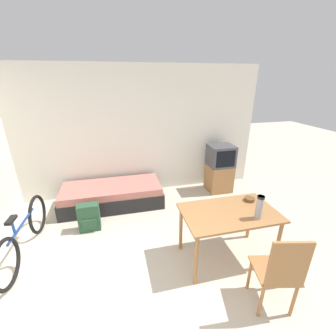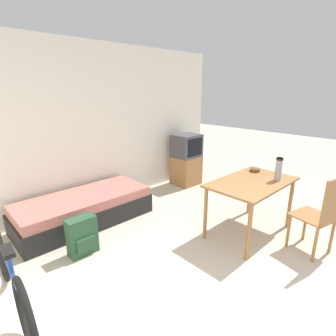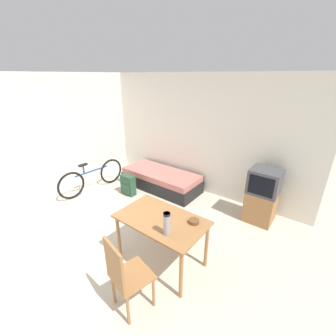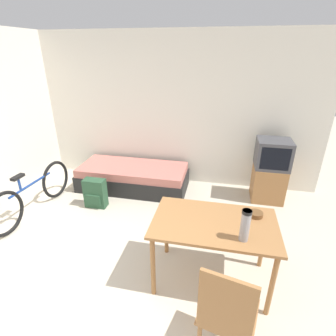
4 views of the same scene
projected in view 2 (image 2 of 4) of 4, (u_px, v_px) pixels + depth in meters
ground_plane at (282, 314)px, 2.39m from camera, size 20.00×20.00×0.00m
wall_back at (91, 128)px, 4.34m from camera, size 5.59×0.06×2.70m
daybed at (84, 209)px, 3.98m from camera, size 1.98×0.84×0.44m
tv at (186, 160)px, 5.53m from camera, size 0.53×0.49×1.07m
dining_table at (252, 188)px, 3.56m from camera, size 1.26×0.76×0.77m
wooden_chair at (323, 212)px, 3.09m from camera, size 0.52×0.52×1.03m
bicycle at (11, 278)px, 2.36m from camera, size 0.15×1.73×0.74m
thermos_flask at (279, 168)px, 3.51m from camera, size 0.09×0.09×0.32m
mate_bowl at (255, 170)px, 3.93m from camera, size 0.15×0.15×0.05m
backpack at (82, 236)px, 3.20m from camera, size 0.35×0.20×0.49m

